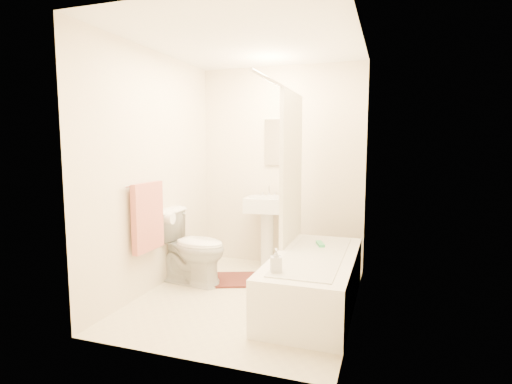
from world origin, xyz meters
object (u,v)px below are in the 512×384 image
(toilet, at_px, (191,247))
(bath_mat, at_px, (234,280))
(soap_bottle, at_px, (276,261))
(sink, at_px, (267,230))
(bathtub, at_px, (314,280))

(toilet, relative_size, bath_mat, 1.24)
(toilet, xyz_separation_m, bath_mat, (0.40, 0.19, -0.38))
(soap_bottle, bearing_deg, sink, 109.73)
(bath_mat, bearing_deg, sink, 69.28)
(toilet, bearing_deg, bath_mat, -56.54)
(sink, relative_size, bathtub, 0.57)
(toilet, relative_size, soap_bottle, 4.11)
(bathtub, bearing_deg, bath_mat, 158.42)
(bathtub, distance_m, bath_mat, 1.04)
(sink, height_order, bathtub, sink)
(toilet, distance_m, bathtub, 1.37)
(bath_mat, relative_size, soap_bottle, 3.31)
(sink, relative_size, soap_bottle, 4.84)
(sink, xyz_separation_m, bathtub, (0.74, -0.92, -0.24))
(soap_bottle, bearing_deg, bath_mat, 128.06)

